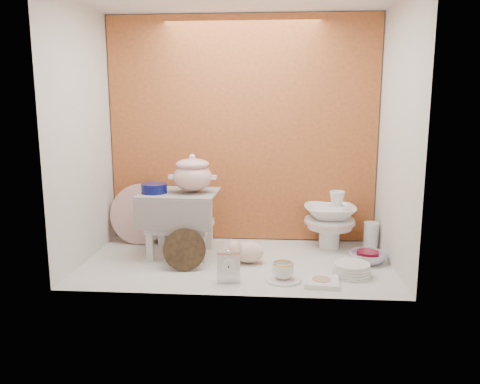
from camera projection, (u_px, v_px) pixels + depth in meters
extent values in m
plane|color=silver|center=(236.00, 262.00, 2.79)|extent=(1.80, 1.80, 0.00)
cube|color=#BC5B2F|center=(242.00, 130.00, 3.14)|extent=(1.80, 0.06, 1.50)
cube|color=silver|center=(82.00, 135.00, 2.71)|extent=(0.06, 1.00, 1.50)
cube|color=silver|center=(398.00, 136.00, 2.58)|extent=(0.06, 1.00, 1.50)
cylinder|color=#0B1052|center=(154.00, 188.00, 2.81)|extent=(0.17, 0.17, 0.06)
imported|color=white|center=(168.00, 226.00, 3.17)|extent=(0.25, 0.25, 0.22)
cube|color=silver|center=(229.00, 266.00, 2.45)|extent=(0.12, 0.05, 0.18)
ellipsoid|color=beige|center=(248.00, 252.00, 2.75)|extent=(0.24, 0.18, 0.14)
cylinder|color=white|center=(283.00, 279.00, 2.49)|extent=(0.25, 0.25, 0.01)
imported|color=white|center=(283.00, 270.00, 2.48)|extent=(0.14, 0.14, 0.09)
cube|color=white|center=(322.00, 282.00, 2.44)|extent=(0.19, 0.19, 0.02)
cylinder|color=white|center=(352.00, 269.00, 2.55)|extent=(0.27, 0.27, 0.07)
imported|color=silver|center=(368.00, 257.00, 2.76)|extent=(0.23, 0.23, 0.07)
cylinder|color=silver|center=(371.00, 236.00, 2.99)|extent=(0.11, 0.11, 0.18)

